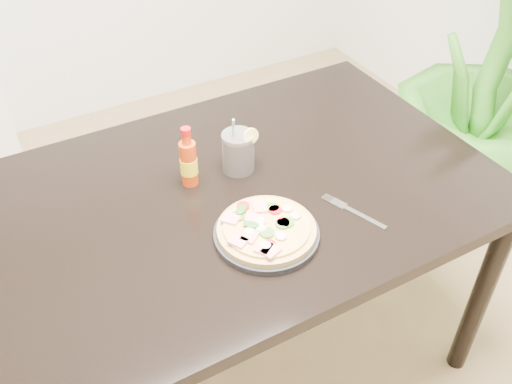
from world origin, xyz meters
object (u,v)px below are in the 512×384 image
dining_table (235,213)px  houseplant (496,75)px  hot_sauce_bottle (189,162)px  fork (352,211)px  pizza (266,228)px  plate (266,234)px  cola_cup (238,153)px

dining_table → houseplant: 1.28m
hot_sauce_bottle → fork: (0.31, -0.31, -0.07)m
pizza → dining_table: bearing=85.6°
dining_table → plate: size_ratio=5.49×
dining_table → fork: bearing=-45.3°
hot_sauce_bottle → houseplant: houseplant is taller
plate → pizza: 0.02m
plate → hot_sauce_bottle: (-0.07, 0.28, 0.06)m
dining_table → plate: plate is taller
cola_cup → houseplant: 1.23m
pizza → fork: size_ratio=1.30×
plate → pizza: pizza is taller
dining_table → cola_cup: (0.05, 0.07, 0.14)m
plate → pizza: (-0.00, -0.00, 0.02)m
plate → fork: bearing=-6.6°
dining_table → houseplant: size_ratio=1.08×
cola_cup → fork: 0.34m
hot_sauce_bottle → plate: bearing=-75.0°
plate → hot_sauce_bottle: hot_sauce_bottle is taller
pizza → cola_cup: 0.28m
houseplant → pizza: bearing=-161.5°
plate → cola_cup: size_ratio=1.44×
fork → houseplant: houseplant is taller
dining_table → hot_sauce_bottle: 0.19m
dining_table → fork: fork is taller
cola_cup → pizza: bearing=-104.3°
pizza → houseplant: houseplant is taller
cola_cup → houseplant: bearing=7.4°
houseplant → fork: bearing=-156.5°
dining_table → houseplant: (1.26, 0.23, -0.02)m
fork → houseplant: (1.04, 0.45, -0.10)m
dining_table → pizza: (-0.02, -0.20, 0.11)m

